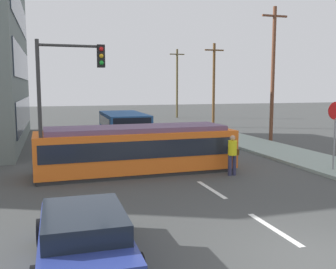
{
  "coord_description": "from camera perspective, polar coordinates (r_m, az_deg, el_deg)",
  "views": [
    {
      "loc": [
        -5.4,
        -6.27,
        3.62
      ],
      "look_at": [
        -0.57,
        9.37,
        1.6
      ],
      "focal_mm": 41.09,
      "sensor_mm": 36.0,
      "label": 1
    }
  ],
  "objects": [
    {
      "name": "utility_pole_far",
      "position": [
        35.05,
        6.8,
        7.49
      ],
      "size": [
        1.8,
        0.24,
        7.49
      ],
      "color": "brown",
      "rests_on": "ground"
    },
    {
      "name": "lane_stripe_4",
      "position": [
        28.59,
        -6.15,
        -0.26
      ],
      "size": [
        0.16,
        2.4,
        0.01
      ],
      "primitive_type": "cube",
      "color": "silver",
      "rests_on": "ground"
    },
    {
      "name": "ground_plane",
      "position": [
        17.53,
        1.17,
        -4.89
      ],
      "size": [
        120.0,
        120.0,
        0.0
      ],
      "primitive_type": "plane",
      "color": "#414342"
    },
    {
      "name": "lane_stripe_3",
      "position": [
        22.79,
        -3.25,
        -2.1
      ],
      "size": [
        0.16,
        2.4,
        0.01
      ],
      "primitive_type": "cube",
      "color": "silver",
      "rests_on": "ground"
    },
    {
      "name": "pedestrian_crossing",
      "position": [
        16.0,
        9.55,
        -2.69
      ],
      "size": [
        0.51,
        0.36,
        1.67
      ],
      "color": "#31314F",
      "rests_on": "ground"
    },
    {
      "name": "lane_stripe_1",
      "position": [
        10.52,
        15.4,
        -13.33
      ],
      "size": [
        0.16,
        2.4,
        0.01
      ],
      "primitive_type": "cube",
      "color": "silver",
      "rests_on": "ground"
    },
    {
      "name": "stop_sign",
      "position": [
        17.62,
        23.58,
        1.81
      ],
      "size": [
        0.76,
        0.07,
        2.88
      ],
      "color": "gray",
      "rests_on": "sidewalk_curb_right"
    },
    {
      "name": "city_bus",
      "position": [
        25.24,
        -6.57,
        1.3
      ],
      "size": [
        2.62,
        5.98,
        1.94
      ],
      "color": "#235393",
      "rests_on": "ground"
    },
    {
      "name": "utility_pole_mid",
      "position": [
        26.54,
        15.29,
        8.88
      ],
      "size": [
        1.8,
        0.24,
        8.8
      ],
      "color": "brown",
      "rests_on": "ground"
    },
    {
      "name": "streetcar_tram",
      "position": [
        16.43,
        -4.68,
        -2.09
      ],
      "size": [
        8.4,
        2.7,
        1.98
      ],
      "color": "orange",
      "rests_on": "ground"
    },
    {
      "name": "utility_pole_distant",
      "position": [
        45.87,
        1.35,
        7.77
      ],
      "size": [
        1.8,
        0.24,
        8.05
      ],
      "color": "brown",
      "rests_on": "ground"
    },
    {
      "name": "traffic_light_mast",
      "position": [
        14.73,
        -15.03,
        7.06
      ],
      "size": [
        2.47,
        0.33,
        5.33
      ],
      "color": "#333333",
      "rests_on": "ground"
    },
    {
      "name": "parked_sedan_near",
      "position": [
        8.24,
        -12.38,
        -14.48
      ],
      "size": [
        1.98,
        4.06,
        1.19
      ],
      "color": "navy",
      "rests_on": "ground"
    },
    {
      "name": "lane_stripe_2",
      "position": [
        13.89,
        6.42,
        -8.1
      ],
      "size": [
        0.16,
        2.4,
        0.01
      ],
      "primitive_type": "cube",
      "color": "silver",
      "rests_on": "ground"
    }
  ]
}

